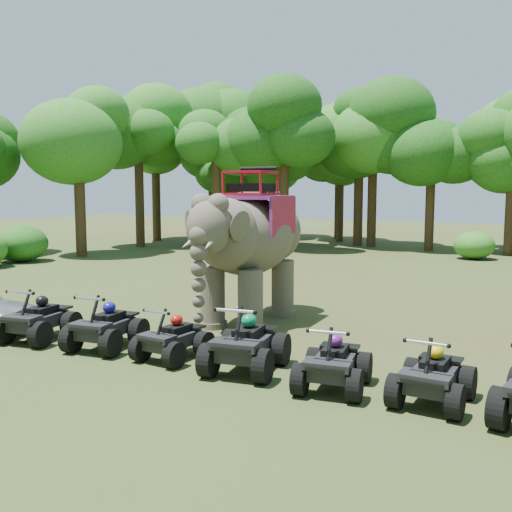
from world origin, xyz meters
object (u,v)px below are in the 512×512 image
at_px(atv_2, 173,332).
at_px(atv_3, 246,337).
at_px(atv_0, 38,313).
at_px(atv_4, 334,356).
at_px(atv_1, 106,320).
at_px(elephant, 249,245).
at_px(atv_5, 433,369).

height_order(atv_2, atv_3, atv_3).
height_order(atv_0, atv_4, atv_0).
distance_m(atv_0, atv_3, 5.52).
xyz_separation_m(atv_1, atv_3, (3.59, 0.06, 0.05)).
bearing_deg(atv_3, elephant, 108.85).
distance_m(atv_1, atv_5, 7.19).
height_order(atv_0, atv_2, atv_0).
relative_size(elephant, atv_1, 2.87).
bearing_deg(atv_4, atv_3, 166.46).
xyz_separation_m(atv_3, atv_5, (3.60, -0.06, -0.09)).
xyz_separation_m(atv_4, atv_5, (1.71, 0.11, -0.00)).
bearing_deg(atv_2, atv_1, -174.70).
distance_m(atv_1, atv_3, 3.59).
bearing_deg(atv_2, atv_5, 3.47).
relative_size(atv_1, atv_5, 1.07).
bearing_deg(elephant, atv_4, -48.16).
bearing_deg(atv_1, atv_5, -7.49).
bearing_deg(atv_0, atv_1, -2.77).
bearing_deg(atv_5, atv_0, -176.24).
relative_size(atv_0, atv_5, 1.08).
relative_size(atv_0, atv_3, 0.94).
distance_m(elephant, atv_1, 4.44).
xyz_separation_m(atv_1, atv_4, (5.47, -0.11, -0.04)).
relative_size(atv_4, atv_5, 1.01).
xyz_separation_m(elephant, atv_3, (2.01, -3.83, -1.40)).
bearing_deg(atv_5, atv_1, -177.51).
height_order(atv_4, atv_5, atv_4).
xyz_separation_m(elephant, atv_2, (0.25, -3.85, -1.52)).
distance_m(atv_2, atv_5, 5.37).
height_order(elephant, atv_5, elephant).
bearing_deg(atv_0, atv_2, -5.01).
bearing_deg(atv_1, atv_2, -6.13).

